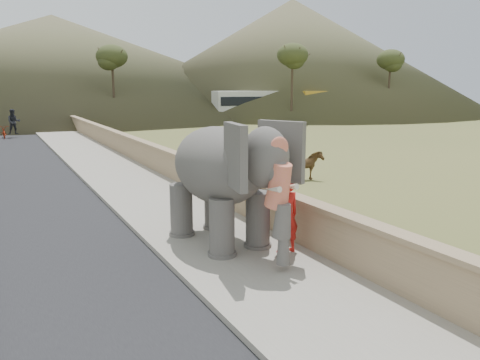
% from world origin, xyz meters
% --- Properties ---
extents(ground, '(160.00, 160.00, 0.00)m').
position_xyz_m(ground, '(0.00, 0.00, 0.00)').
color(ground, olive).
rests_on(ground, ground).
extents(walkway, '(3.00, 120.00, 0.15)m').
position_xyz_m(walkway, '(0.00, 10.00, 0.07)').
color(walkway, '#9E9687').
rests_on(walkway, ground).
extents(parapet, '(0.30, 120.00, 1.10)m').
position_xyz_m(parapet, '(1.65, 10.00, 0.55)').
color(parapet, tan).
rests_on(parapet, ground).
extents(cow, '(1.40, 0.65, 1.17)m').
position_xyz_m(cow, '(6.35, 7.05, 0.59)').
color(cow, brown).
rests_on(cow, ground).
extents(distant_car, '(4.55, 3.26, 1.44)m').
position_xyz_m(distant_car, '(15.80, 36.27, 0.72)').
color(distant_car, silver).
rests_on(distant_car, ground).
extents(bus_white, '(11.24, 4.02, 3.10)m').
position_xyz_m(bus_white, '(21.48, 35.48, 1.55)').
color(bus_white, silver).
rests_on(bus_white, ground).
extents(bus_orange, '(11.28, 4.69, 3.10)m').
position_xyz_m(bus_orange, '(29.89, 32.07, 1.55)').
color(bus_orange, gold).
rests_on(bus_orange, ground).
extents(hill_right, '(56.00, 56.00, 16.00)m').
position_xyz_m(hill_right, '(36.00, 52.00, 8.00)').
color(hill_right, brown).
rests_on(hill_right, ground).
extents(hill_far, '(80.00, 80.00, 14.00)m').
position_xyz_m(hill_far, '(5.00, 70.00, 7.00)').
color(hill_far, brown).
rests_on(hill_far, ground).
extents(elephant_and_man, '(2.49, 4.11, 2.81)m').
position_xyz_m(elephant_and_man, '(0.02, 1.68, 1.54)').
color(elephant_and_man, '#635F5A').
rests_on(elephant_and_man, ground).
extents(motorcyclist, '(1.44, 1.72, 2.05)m').
position_xyz_m(motorcyclist, '(-3.32, 29.29, 0.83)').
color(motorcyclist, maroon).
rests_on(motorcyclist, ground).
extents(trees, '(48.38, 43.50, 9.69)m').
position_xyz_m(trees, '(-0.73, 29.37, 4.23)').
color(trees, '#473828').
rests_on(trees, ground).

